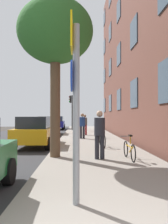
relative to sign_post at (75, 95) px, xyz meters
name	(u,v)px	position (x,y,z in m)	size (l,w,h in m)	color
ground_plane	(40,140)	(-2.55, 12.35, -2.04)	(41.80, 41.80, 0.00)	#332D28
road_asphalt	(9,140)	(-4.65, 12.35, -2.03)	(7.00, 38.00, 0.01)	#2D2D30
sidewalk	(91,139)	(0.95, 12.35, -1.98)	(4.20, 38.00, 0.12)	gray
building_facade	(129,29)	(3.55, 11.85, 5.54)	(0.56, 27.00, 15.13)	brown
sign_post	(75,95)	(0.00, 0.00, 0.00)	(0.16, 0.60, 3.31)	gray
traffic_light	(71,106)	(-0.66, 22.25, 0.72)	(0.43, 0.24, 3.85)	black
tree_near	(55,33)	(-0.81, 4.90, 2.80)	(2.90, 2.90, 6.03)	brown
bicycle_0	(129,150)	(1.89, 4.25, -1.57)	(0.42, 1.68, 0.89)	black
bicycle_1	(102,140)	(1.28, 7.69, -1.55)	(0.42, 1.59, 0.93)	black
bicycle_2	(98,132)	(1.50, 12.97, -1.53)	(0.42, 1.75, 0.99)	black
pedestrian_0	(100,131)	(0.84, 4.35, -0.92)	(0.55, 0.55, 1.74)	#26262D
pedestrian_1	(82,124)	(0.36, 12.14, -0.93)	(0.53, 0.53, 1.72)	#26262D
pedestrian_2	(85,123)	(0.63, 15.17, -0.97)	(0.52, 0.52, 1.66)	maroon
car_1	(35,131)	(-2.22, 8.63, -1.20)	(1.83, 4.06, 1.62)	orange
car_2	(48,125)	(-2.54, 16.96, -1.20)	(1.81, 4.13, 1.62)	orange
car_3	(57,123)	(-2.54, 25.29, -1.19)	(1.92, 4.26, 1.62)	navy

